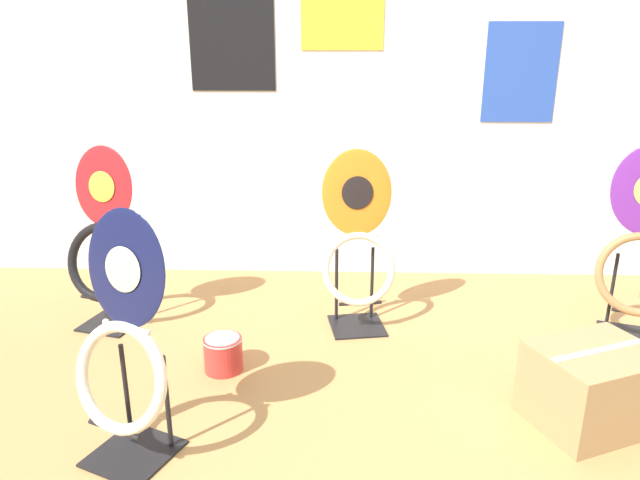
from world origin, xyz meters
The scene contains 6 objects.
wall_back centered at (0.00, 2.31, 1.30)m, with size 8.00×0.07×2.60m.
toilet_seat_display_crimson_swirl centered at (-1.64, 1.47, 0.44)m, with size 0.45×0.34×0.96m.
toilet_seat_display_navy_moon centered at (-1.15, 0.42, 0.41)m, with size 0.43×0.37×0.92m.
toilet_seat_display_orange_sun centered at (-0.31, 1.48, 0.44)m, with size 0.41×0.32×0.95m.
paint_can centered at (-0.94, 1.01, 0.09)m, with size 0.18×0.18×0.16m.
storage_box centered at (0.59, 0.67, 0.16)m, with size 0.56×0.50×0.32m.
Camera 1 is at (-0.42, -1.31, 1.40)m, focal length 32.00 mm.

